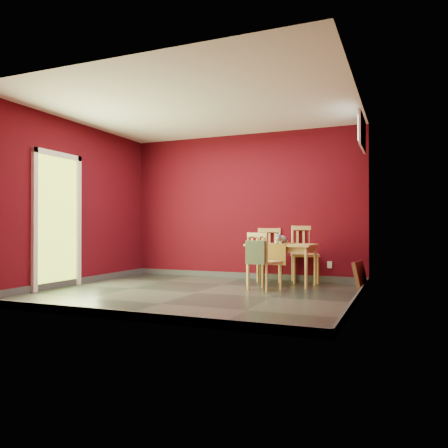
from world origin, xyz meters
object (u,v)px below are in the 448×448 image
at_px(tote_bag, 256,252).
at_px(picture_frame, 360,276).
at_px(chair_far_right, 305,253).
at_px(dining_table, 282,249).
at_px(chair_far_left, 269,254).
at_px(chair_near, 263,261).
at_px(cat, 281,238).

height_order(tote_bag, picture_frame, tote_bag).
xyz_separation_m(chair_far_right, tote_bag, (-0.42, -1.44, 0.08)).
bearing_deg(dining_table, chair_far_left, 124.74).
bearing_deg(chair_near, chair_far_left, 102.21).
bearing_deg(picture_frame, chair_far_right, 142.55).
bearing_deg(cat, chair_far_left, 108.10).
bearing_deg(picture_frame, chair_near, -160.90).
relative_size(dining_table, chair_far_right, 1.15).
bearing_deg(tote_bag, chair_far_left, 98.60).
distance_m(cat, picture_frame, 1.41).
height_order(chair_far_right, picture_frame, chair_far_right).
height_order(chair_far_right, cat, chair_far_right).
bearing_deg(chair_near, cat, 82.75).
bearing_deg(dining_table, tote_bag, -100.55).
bearing_deg(picture_frame, cat, 169.81).
bearing_deg(chair_near, picture_frame, 19.10).
relative_size(dining_table, chair_near, 1.30).
distance_m(dining_table, picture_frame, 1.32).
relative_size(chair_far_right, tote_bag, 2.37).
distance_m(chair_far_right, tote_bag, 1.50).
xyz_separation_m(tote_bag, cat, (0.14, 0.91, 0.19)).
bearing_deg(chair_far_right, cat, -117.92).
distance_m(chair_far_right, chair_near, 1.29).
relative_size(tote_bag, picture_frame, 0.90).
bearing_deg(chair_far_right, tote_bag, -106.22).
height_order(tote_bag, cat, cat).
height_order(dining_table, tote_bag, tote_bag).
bearing_deg(picture_frame, tote_bag, -154.38).
relative_size(chair_far_right, picture_frame, 2.14).
bearing_deg(chair_near, tote_bag, -103.01).
distance_m(chair_near, tote_bag, 0.25).
bearing_deg(chair_far_left, tote_bag, -81.40).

